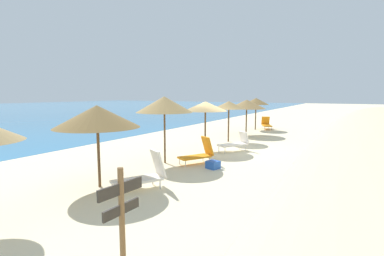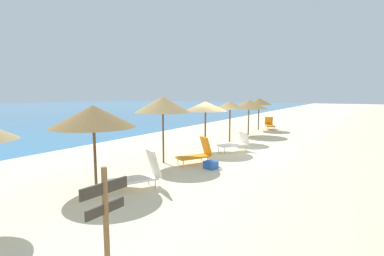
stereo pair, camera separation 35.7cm
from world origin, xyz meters
TOP-DOWN VIEW (x-y plane):
  - ground_plane at (0.00, 0.00)m, footprint 160.00×160.00m
  - beach_umbrella_1 at (-7.45, 1.11)m, footprint 2.59×2.59m
  - beach_umbrella_2 at (-3.92, 1.12)m, footprint 2.34×2.34m
  - beach_umbrella_3 at (-0.59, 0.93)m, footprint 2.25×2.25m
  - beach_umbrella_4 at (2.41, 0.88)m, footprint 1.97×1.97m
  - beach_umbrella_5 at (5.63, 0.88)m, footprint 2.66×2.66m
  - beach_umbrella_6 at (8.98, 1.25)m, footprint 2.08×2.08m
  - lounge_chair_0 at (-6.95, -0.27)m, footprint 1.70×1.32m
  - lounge_chair_1 at (-3.26, -0.16)m, footprint 1.56×1.23m
  - lounge_chair_2 at (-0.13, -0.56)m, footprint 1.69×1.34m
  - lounge_chair_3 at (9.78, 0.57)m, footprint 1.69×1.24m
  - wooden_signpost at (-10.40, -2.70)m, footprint 0.84×0.11m
  - cooler_box at (-3.71, -1.03)m, footprint 0.53×0.55m

SIDE VIEW (x-z plane):
  - ground_plane at x=0.00m, z-range 0.00..0.00m
  - cooler_box at x=-3.71m, z-range 0.00..0.30m
  - lounge_chair_3 at x=9.78m, z-range -0.09..0.91m
  - lounge_chair_2 at x=-0.13m, z-range -0.06..0.92m
  - lounge_chair_1 at x=-3.26m, z-range -0.12..0.99m
  - lounge_chair_0 at x=-6.95m, z-range -0.13..1.06m
  - wooden_signpost at x=-10.40m, z-range 0.17..1.98m
  - beach_umbrella_5 at x=5.63m, z-range 0.93..3.42m
  - beach_umbrella_1 at x=-7.45m, z-range 0.93..3.49m
  - beach_umbrella_4 at x=2.41m, z-range 0.99..3.45m
  - beach_umbrella_3 at x=-0.59m, z-range 1.01..3.52m
  - beach_umbrella_6 at x=8.98m, z-range 1.01..3.58m
  - beach_umbrella_2 at x=-3.92m, z-range 1.06..3.86m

